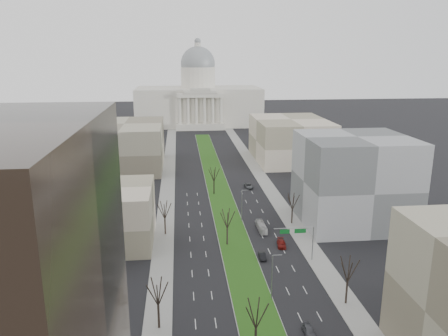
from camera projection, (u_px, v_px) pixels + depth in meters
ground at (220, 194)px, 145.25m from camera, size 600.00×600.00×0.00m
median at (220, 195)px, 144.25m from camera, size 8.00×222.03×0.20m
sidewalk_left at (165, 224)px, 119.43m from camera, size 5.00×330.00×0.15m
sidewalk_right at (290, 219)px, 122.92m from camera, size 5.00×330.00×0.15m
capitol at (198, 99)px, 285.04m from camera, size 80.00×46.00×55.00m
building_beige_left at (99, 215)px, 106.51m from camera, size 26.00×22.00×14.00m
building_grey_right at (354, 180)px, 118.65m from camera, size 28.00×26.00×24.00m
building_far_left at (125, 145)px, 177.97m from camera, size 30.00×40.00×18.00m
building_far_right at (290, 140)px, 189.74m from camera, size 30.00×40.00×18.00m
tree_left_mid at (158, 291)px, 72.48m from camera, size 5.40×5.40×9.72m
tree_left_far at (165, 210)px, 111.01m from camera, size 5.28×5.28×9.50m
tree_right_mid at (348, 269)px, 79.72m from camera, size 5.52×5.52×9.94m
tree_right_far at (293, 201)px, 118.36m from camera, size 5.04×5.04×9.07m
tree_median_a at (256, 313)px, 66.30m from camera, size 5.40×5.40×9.72m
tree_median_b at (227, 218)px, 104.79m from camera, size 5.40×5.40×9.72m
tree_median_c at (214, 174)px, 143.27m from camera, size 5.40×5.40×9.72m
streetlamp_median_b at (272, 276)px, 81.86m from camera, size 1.90×0.20×9.16m
streetlamp_median_c at (242, 205)px, 120.35m from camera, size 1.90×0.20×9.16m
mast_arm_signs at (301, 236)px, 96.96m from camera, size 9.12×0.24×8.09m
car_grey_near at (309, 331)px, 72.47m from camera, size 1.67×4.10×1.39m
car_black at (262, 256)px, 99.32m from camera, size 1.55×4.06×1.32m
car_red at (281, 244)px, 105.68m from camera, size 2.59×5.07×1.41m
car_grey_far at (249, 186)px, 151.70m from camera, size 2.66×5.37×1.46m
box_van at (261, 227)px, 114.95m from camera, size 1.90×7.65×2.12m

